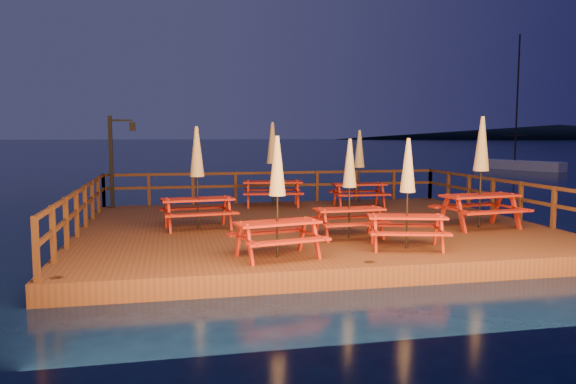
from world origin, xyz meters
name	(u,v)px	position (x,y,z in m)	size (l,w,h in m)	color
ground	(310,238)	(0.00, 0.00, 0.00)	(500.00, 500.00, 0.00)	black
deck	(310,231)	(0.00, 0.00, 0.20)	(12.00, 10.00, 0.40)	#4E2B19
deck_piles	(310,249)	(0.00, 0.00, -0.30)	(11.44, 9.44, 1.40)	#341D10
railing	(296,189)	(0.00, 1.78, 1.16)	(11.80, 9.75, 1.10)	#341D10
lamp_post	(116,153)	(-5.39, 4.55, 2.20)	(0.85, 0.18, 3.00)	black
headland_right	(560,132)	(185.00, 230.00, 3.50)	(230.40, 86.40, 7.00)	black
sailboat	(518,165)	(22.88, 24.46, 0.35)	(3.93, 7.05, 10.61)	silver
picnic_table_0	(277,195)	(-1.65, -3.85, 1.64)	(1.93, 1.70, 2.39)	maroon
picnic_table_1	(349,187)	(0.39, -2.13, 1.60)	(1.69, 1.42, 2.31)	maroon
picnic_table_2	(197,176)	(-3.01, -0.14, 1.75)	(1.98, 1.70, 2.60)	maroon
picnic_table_3	(407,192)	(1.20, -3.54, 1.61)	(1.93, 1.72, 2.33)	maroon
picnic_table_4	(359,167)	(2.49, 3.25, 1.72)	(1.85, 1.55, 2.54)	maroon
picnic_table_5	(481,170)	(4.13, -1.47, 1.89)	(2.20, 1.89, 2.86)	maroon
picnic_table_6	(273,163)	(-0.33, 3.85, 1.85)	(2.16, 1.87, 2.80)	maroon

